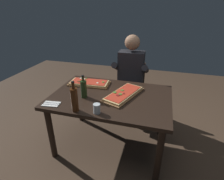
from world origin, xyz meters
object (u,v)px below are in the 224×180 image
wine_bottle_dark (74,99)px  pizza_rectangular_front (89,83)px  diner_chair (131,87)px  seated_diner (130,75)px  pizza_rectangular_left (124,94)px  dining_table (111,102)px  oil_bottle_amber (84,89)px  tumbler_near_camera (97,109)px

wine_bottle_dark → pizza_rectangular_front: bearing=100.4°
diner_chair → seated_diner: (-0.00, -0.12, 0.26)m
pizza_rectangular_left → pizza_rectangular_front: bearing=159.5°
diner_chair → dining_table: bearing=-96.4°
pizza_rectangular_front → oil_bottle_amber: bearing=-76.5°
dining_table → pizza_rectangular_left: (0.14, 0.04, 0.11)m
wine_bottle_dark → seated_diner: size_ratio=0.24×
oil_bottle_amber → seated_diner: 0.94m
wine_bottle_dark → tumbler_near_camera: wine_bottle_dark is taller
pizza_rectangular_left → wine_bottle_dark: wine_bottle_dark is taller
pizza_rectangular_front → seated_diner: seated_diner is taller
tumbler_near_camera → diner_chair: size_ratio=0.11×
wine_bottle_dark → oil_bottle_amber: (-0.03, 0.30, -0.02)m
dining_table → seated_diner: size_ratio=1.05×
pizza_rectangular_left → oil_bottle_amber: 0.47m
dining_table → diner_chair: bearing=83.6°
dining_table → tumbler_near_camera: 0.42m
dining_table → pizza_rectangular_front: bearing=147.5°
pizza_rectangular_left → diner_chair: size_ratio=0.73×
dining_table → seated_diner: bearing=82.6°
seated_diner → tumbler_near_camera: bearing=-96.4°
seated_diner → pizza_rectangular_left: bearing=-86.0°
diner_chair → seated_diner: size_ratio=0.65×
wine_bottle_dark → seated_diner: bearing=73.1°
oil_bottle_amber → diner_chair: (0.38, 0.98, -0.36)m
dining_table → pizza_rectangular_front: pizza_rectangular_front is taller
oil_bottle_amber → pizza_rectangular_left: bearing=20.9°
wine_bottle_dark → tumbler_near_camera: 0.24m
pizza_rectangular_left → seated_diner: 0.69m
seated_diner → wine_bottle_dark: bearing=-106.9°
dining_table → oil_bottle_amber: oil_bottle_amber is taller
pizza_rectangular_front → dining_table: bearing=-32.5°
dining_table → pizza_rectangular_left: pizza_rectangular_left is taller
pizza_rectangular_front → tumbler_near_camera: (0.34, -0.63, 0.03)m
pizza_rectangular_left → diner_chair: 0.86m
dining_table → seated_diner: 0.75m
wine_bottle_dark → seated_diner: seated_diner is taller
oil_bottle_amber → seated_diner: bearing=65.9°
oil_bottle_amber → diner_chair: bearing=68.5°
oil_bottle_amber → tumbler_near_camera: 0.38m
pizza_rectangular_left → oil_bottle_amber: oil_bottle_amber is taller
wine_bottle_dark → dining_table: bearing=58.7°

